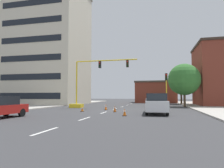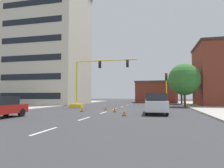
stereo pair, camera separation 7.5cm
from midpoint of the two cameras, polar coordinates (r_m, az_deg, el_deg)
The scene contains 22 objects.
ground_plane at distance 23.76m, azimuth -0.56°, elevation -7.63°, with size 160.00×160.00×0.00m, color #38383A.
sidewalk_left at distance 36.10m, azimuth -17.66°, elevation -5.88°, with size 6.00×56.00×0.14m, color #B2ADA3.
sidewalk_right at distance 31.91m, azimuth 26.26°, elevation -6.06°, with size 6.00×56.00×0.14m, color #B2ADA3.
lane_stripe_seg_0 at distance 10.76m, azimuth -18.82°, elevation -12.72°, with size 0.16×2.40×0.01m, color silver.
lane_stripe_seg_1 at distance 15.66m, azimuth -7.99°, elevation -9.84°, with size 0.16×2.40×0.01m, color silver.
lane_stripe_seg_2 at distance 20.87m, azimuth -2.51°, elevation -8.22°, with size 0.16×2.40×0.01m, color silver.
lane_stripe_seg_3 at distance 26.19m, azimuth 0.73°, elevation -7.22°, with size 0.16×2.40×0.01m, color silver.
lane_stripe_seg_4 at distance 31.58m, azimuth 2.87°, elevation -6.54°, with size 0.16×2.40×0.01m, color silver.
lane_stripe_seg_5 at distance 37.00m, azimuth 4.38°, elevation -6.06°, with size 0.16×2.40×0.01m, color silver.
lane_stripe_seg_6 at distance 42.44m, azimuth 5.51°, elevation -5.70°, with size 0.16×2.40×0.01m, color silver.
building_tall_left at distance 44.67m, azimuth -17.89°, elevation 10.22°, with size 15.35×12.56×24.21m.
building_brick_center at distance 51.18m, azimuth 12.48°, elevation -2.27°, with size 10.00×8.79×5.26m.
traffic_signal_gantry at distance 28.86m, azimuth -7.91°, elevation -2.29°, with size 9.74×1.20×6.83m.
traffic_light_pole_right at distance 27.91m, azimuth 15.30°, elevation 0.38°, with size 0.32×0.47×4.80m.
tree_right_far at distance 42.63m, azimuth 19.20°, elevation 0.55°, with size 4.95×4.95×7.00m.
tree_right_mid at distance 33.22m, azimuth 20.00°, elevation 1.23°, with size 4.98×4.98×6.80m.
pickup_truck_white at distance 19.97m, azimuth 12.46°, elevation -5.58°, with size 2.26×5.49×1.99m.
sedan_red_near_left at distance 18.05m, azimuth -29.70°, elevation -5.75°, with size 2.07×4.59×1.74m.
traffic_cone_roadside_a at distance 22.44m, azimuth -8.65°, elevation -7.11°, with size 0.36×0.36×0.59m.
traffic_cone_roadside_b at distance 24.37m, azimuth -1.87°, elevation -6.68°, with size 0.36×0.36×0.73m.
traffic_cone_roadside_c at distance 17.55m, azimuth 3.52°, elevation -8.14°, with size 0.36×0.36×0.64m.
traffic_cone_roadside_d at distance 21.58m, azimuth 0.72°, elevation -7.16°, with size 0.36×0.36×0.70m.
Camera 1 is at (5.53, -23.04, 1.80)m, focal length 31.76 mm.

